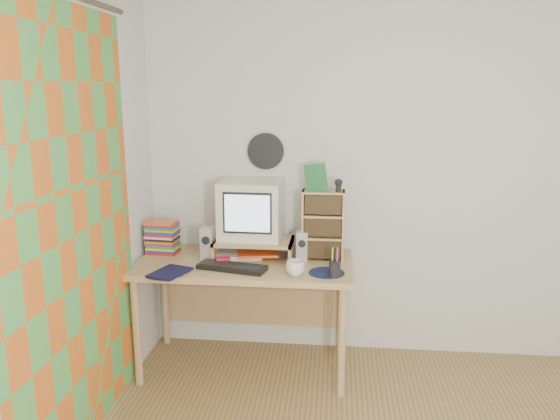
% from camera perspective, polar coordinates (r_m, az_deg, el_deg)
% --- Properties ---
extents(back_wall, '(3.50, 0.00, 3.50)m').
position_cam_1_polar(back_wall, '(3.79, 12.65, 3.18)').
color(back_wall, silver).
rests_on(back_wall, floor).
extents(left_wall, '(0.00, 3.50, 3.50)m').
position_cam_1_polar(left_wall, '(2.43, -26.68, -3.14)').
color(left_wall, silver).
rests_on(left_wall, floor).
extents(curtain, '(0.00, 2.20, 2.20)m').
position_cam_1_polar(curtain, '(2.84, -20.68, -2.55)').
color(curtain, '#C75E1C').
rests_on(curtain, left_wall).
extents(wall_disc, '(0.25, 0.02, 0.25)m').
position_cam_1_polar(wall_disc, '(3.75, -1.50, 6.16)').
color(wall_disc, black).
rests_on(wall_disc, back_wall).
extents(desk, '(1.40, 0.70, 0.75)m').
position_cam_1_polar(desk, '(3.67, -3.56, -7.07)').
color(desk, tan).
rests_on(desk, floor).
extents(monitor_riser, '(0.52, 0.30, 0.12)m').
position_cam_1_polar(monitor_riser, '(3.63, -2.74, -3.51)').
color(monitor_riser, tan).
rests_on(monitor_riser, desk).
extents(crt_monitor, '(0.42, 0.42, 0.38)m').
position_cam_1_polar(crt_monitor, '(3.63, -3.04, 0.03)').
color(crt_monitor, silver).
rests_on(crt_monitor, monitor_riser).
extents(speaker_left, '(0.09, 0.09, 0.22)m').
position_cam_1_polar(speaker_left, '(3.61, -7.59, -3.48)').
color(speaker_left, silver).
rests_on(speaker_left, desk).
extents(speaker_right, '(0.08, 0.08, 0.20)m').
position_cam_1_polar(speaker_right, '(3.56, 2.35, -3.80)').
color(speaker_right, silver).
rests_on(speaker_right, desk).
extents(keyboard, '(0.45, 0.24, 0.03)m').
position_cam_1_polar(keyboard, '(3.42, -5.03, -5.97)').
color(keyboard, black).
rests_on(keyboard, desk).
extents(dvd_stack, '(0.21, 0.16, 0.29)m').
position_cam_1_polar(dvd_stack, '(3.80, -12.22, -2.31)').
color(dvd_stack, brown).
rests_on(dvd_stack, desk).
extents(cd_rack, '(0.27, 0.15, 0.46)m').
position_cam_1_polar(cd_rack, '(3.57, 4.51, -1.58)').
color(cd_rack, tan).
rests_on(cd_rack, desk).
extents(mug, '(0.14, 0.14, 0.09)m').
position_cam_1_polar(mug, '(3.29, 1.62, -6.10)').
color(mug, silver).
rests_on(mug, desk).
extents(diary, '(0.26, 0.23, 0.04)m').
position_cam_1_polar(diary, '(3.44, -12.67, -6.02)').
color(diary, black).
rests_on(diary, desk).
extents(mousepad, '(0.25, 0.25, 0.00)m').
position_cam_1_polar(mousepad, '(3.36, 4.90, -6.55)').
color(mousepad, black).
rests_on(mousepad, desk).
extents(pen_cup, '(0.09, 0.09, 0.14)m').
position_cam_1_polar(pen_cup, '(3.28, 5.75, -5.80)').
color(pen_cup, black).
rests_on(pen_cup, desk).
extents(papers, '(0.34, 0.27, 0.04)m').
position_cam_1_polar(papers, '(3.67, -3.55, -4.57)').
color(papers, silver).
rests_on(papers, desk).
extents(red_box, '(0.10, 0.08, 0.04)m').
position_cam_1_polar(red_box, '(3.52, -5.95, -5.33)').
color(red_box, red).
rests_on(red_box, desk).
extents(game_box, '(0.14, 0.03, 0.18)m').
position_cam_1_polar(game_box, '(3.49, 3.78, 3.40)').
color(game_box, '#1A5D2E').
rests_on(game_box, cd_rack).
extents(webcam, '(0.05, 0.05, 0.09)m').
position_cam_1_polar(webcam, '(3.47, 6.13, 2.57)').
color(webcam, black).
rests_on(webcam, cd_rack).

